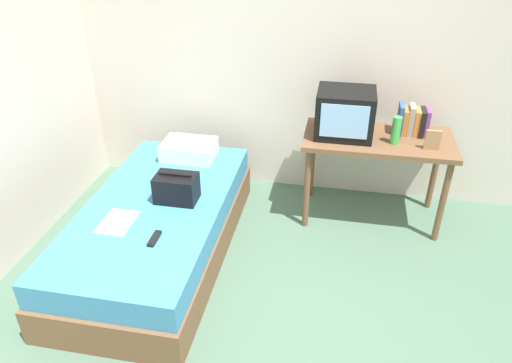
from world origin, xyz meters
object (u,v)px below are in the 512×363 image
(bed, at_px, (158,229))
(pillow, at_px, (189,150))
(desk, at_px, (377,148))
(picture_frame, at_px, (433,140))
(tv, at_px, (345,113))
(book_row, at_px, (413,121))
(remote_dark, at_px, (154,239))
(water_bottle, at_px, (396,130))
(handbag, at_px, (176,188))
(magazine, at_px, (117,222))

(bed, height_order, pillow, pillow)
(bed, relative_size, desk, 1.72)
(bed, xyz_separation_m, picture_frame, (1.95, 0.66, 0.60))
(tv, distance_m, book_row, 0.54)
(pillow, xyz_separation_m, remote_dark, (0.13, -1.15, -0.06))
(tv, xyz_separation_m, water_bottle, (0.39, -0.09, -0.07))
(bed, height_order, picture_frame, picture_frame)
(desk, relative_size, remote_dark, 7.44)
(desk, bearing_deg, handbag, -152.73)
(tv, bearing_deg, remote_dark, -133.06)
(tv, xyz_separation_m, remote_dark, (-1.14, -1.22, -0.46))
(tv, xyz_separation_m, picture_frame, (0.65, -0.14, -0.10))
(remote_dark, bearing_deg, pillow, 96.44)
(handbag, bearing_deg, picture_frame, 18.11)
(magazine, bearing_deg, book_row, 31.03)
(bed, bearing_deg, desk, 27.18)
(picture_frame, relative_size, pillow, 0.35)
(bed, bearing_deg, handbag, 26.34)
(water_bottle, bearing_deg, remote_dark, -143.57)
(bed, height_order, desk, desk)
(tv, xyz_separation_m, magazine, (-1.46, -1.08, -0.47))
(bed, height_order, magazine, magazine)
(water_bottle, bearing_deg, desk, 139.07)
(tv, xyz_separation_m, book_row, (0.53, 0.11, -0.07))
(remote_dark, bearing_deg, desk, 40.76)
(desk, distance_m, tv, 0.39)
(pillow, distance_m, handbag, 0.68)
(picture_frame, relative_size, magazine, 0.52)
(water_bottle, relative_size, book_row, 0.91)
(book_row, distance_m, magazine, 2.35)
(bed, height_order, book_row, book_row)
(magazine, bearing_deg, bed, 59.81)
(desk, xyz_separation_m, handbag, (-1.43, -0.73, -0.10))
(pillow, relative_size, remote_dark, 2.79)
(handbag, relative_size, magazine, 1.03)
(bed, bearing_deg, tv, 31.85)
(desk, height_order, picture_frame, picture_frame)
(pillow, distance_m, magazine, 1.04)
(magazine, distance_m, remote_dark, 0.35)
(bed, distance_m, tv, 1.68)
(bed, bearing_deg, water_bottle, 22.98)
(handbag, xyz_separation_m, remote_dark, (0.01, -0.49, -0.09))
(desk, height_order, pillow, desk)
(tv, height_order, picture_frame, tv)
(tv, relative_size, remote_dark, 2.82)
(desk, distance_m, pillow, 1.55)
(tv, relative_size, magazine, 1.52)
(tv, bearing_deg, water_bottle, -13.09)
(water_bottle, xyz_separation_m, remote_dark, (-1.52, -1.13, -0.39))
(tv, height_order, handbag, tv)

